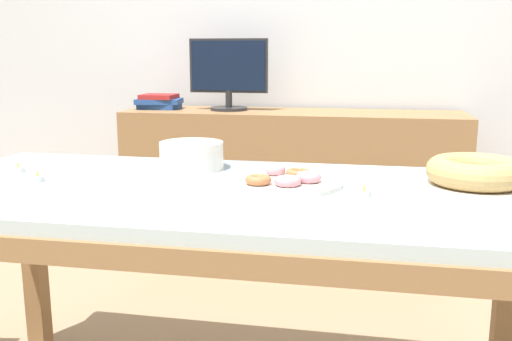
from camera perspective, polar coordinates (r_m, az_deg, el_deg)
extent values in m
cube|color=silver|center=(3.32, 4.46, 14.16)|extent=(8.00, 0.10, 2.60)
cube|color=silver|center=(1.63, -3.01, -2.33)|extent=(1.83, 0.82, 0.04)
cube|color=olive|center=(1.29, -7.21, -8.50)|extent=(1.86, 0.08, 0.06)
cube|color=olive|center=(2.01, -0.32, -1.03)|extent=(1.86, 0.08, 0.06)
cube|color=olive|center=(2.41, -21.30, -8.40)|extent=(0.07, 0.07, 0.72)
cube|color=olive|center=(2.12, 23.75, -11.45)|extent=(0.07, 0.07, 0.72)
cube|color=olive|center=(3.10, 3.56, -1.93)|extent=(1.79, 0.44, 0.85)
cylinder|color=#262628|center=(3.09, -2.72, 6.19)|extent=(0.20, 0.20, 0.02)
cylinder|color=#262628|center=(3.09, -2.73, 7.17)|extent=(0.04, 0.04, 0.09)
cube|color=#262628|center=(3.08, -2.76, 10.42)|extent=(0.42, 0.02, 0.28)
cube|color=black|center=(3.07, -2.82, 10.42)|extent=(0.40, 0.00, 0.26)
cube|color=#23478C|center=(3.21, -9.64, 6.35)|extent=(0.22, 0.15, 0.03)
cube|color=#23478C|center=(3.21, -9.66, 6.85)|extent=(0.26, 0.19, 0.03)
cube|color=maroon|center=(3.20, -9.68, 7.31)|extent=(0.18, 0.17, 0.02)
cylinder|color=silver|center=(1.73, 21.03, -1.51)|extent=(0.28, 0.28, 0.01)
torus|color=tan|center=(1.72, 21.14, -0.08)|extent=(0.27, 0.27, 0.08)
cylinder|color=silver|center=(1.66, 2.60, -1.17)|extent=(0.35, 0.35, 0.01)
torus|color=pink|center=(1.64, 5.28, -0.67)|extent=(0.07, 0.07, 0.03)
torus|color=#B27042|center=(1.72, 4.24, -0.19)|extent=(0.07, 0.07, 0.02)
torus|color=pink|center=(1.74, 1.78, 0.09)|extent=(0.07, 0.07, 0.03)
torus|color=white|center=(1.66, -0.05, -0.52)|extent=(0.07, 0.07, 0.02)
torus|color=#B27042|center=(1.61, 0.25, -0.90)|extent=(0.07, 0.07, 0.03)
torus|color=pink|center=(1.59, 3.18, -1.05)|extent=(0.08, 0.08, 0.03)
cylinder|color=silver|center=(1.90, -6.42, 0.32)|extent=(0.21, 0.21, 0.01)
cylinder|color=silver|center=(1.90, -6.43, 0.62)|extent=(0.21, 0.21, 0.01)
cylinder|color=silver|center=(1.90, -6.43, 0.92)|extent=(0.21, 0.21, 0.01)
cylinder|color=silver|center=(1.89, -6.44, 1.21)|extent=(0.21, 0.21, 0.01)
cylinder|color=silver|center=(1.89, -6.45, 1.51)|extent=(0.21, 0.21, 0.01)
cylinder|color=silver|center=(1.89, -6.45, 1.81)|extent=(0.21, 0.21, 0.01)
cylinder|color=silver|center=(1.89, -6.46, 2.11)|extent=(0.21, 0.21, 0.01)
cylinder|color=silver|center=(1.89, -6.47, 2.41)|extent=(0.21, 0.21, 0.01)
cylinder|color=silver|center=(1.89, -6.48, 2.71)|extent=(0.21, 0.21, 0.01)
cylinder|color=silver|center=(1.55, 10.74, -2.27)|extent=(0.04, 0.04, 0.02)
cylinder|color=white|center=(1.55, 10.75, -2.05)|extent=(0.03, 0.03, 0.00)
cone|color=#F9B74C|center=(1.55, 10.77, -1.59)|extent=(0.01, 0.01, 0.02)
cylinder|color=silver|center=(1.82, -20.99, -0.77)|extent=(0.04, 0.04, 0.02)
cylinder|color=white|center=(1.82, -21.00, -0.58)|extent=(0.03, 0.03, 0.00)
cone|color=#F9B74C|center=(1.82, -21.03, -0.18)|extent=(0.01, 0.01, 0.02)
cylinder|color=silver|center=(1.99, -22.66, 0.08)|extent=(0.04, 0.04, 0.02)
cylinder|color=white|center=(1.99, -22.67, 0.25)|extent=(0.03, 0.03, 0.00)
cone|color=#F9B74C|center=(1.98, -22.70, 0.62)|extent=(0.01, 0.01, 0.02)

